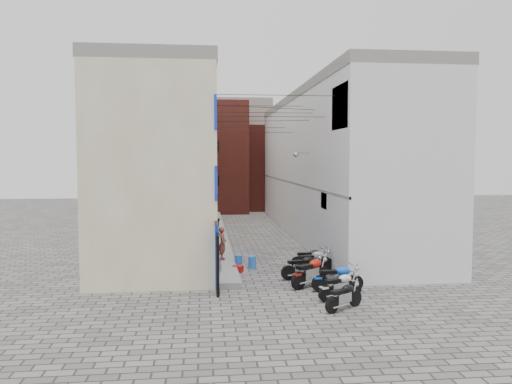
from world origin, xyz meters
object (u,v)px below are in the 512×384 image
object	(u,v)px
motorcycle_f	(314,260)
water_jug_far	(238,261)
motorcycle_e	(303,266)
motorcycle_c	(338,276)
person_b	(217,234)
motorcycle_d	(311,270)
motorcycle_b	(340,284)
red_crate	(238,269)
person_a	(222,243)
motorcycle_g	(311,257)
water_jug_near	(252,263)
motorcycle_a	(344,295)

from	to	relation	value
motorcycle_f	water_jug_far	xyz separation A→B (m)	(-3.10, 1.59, -0.30)
motorcycle_e	motorcycle_c	bearing A→B (deg)	12.32
motorcycle_e	person_b	world-z (taller)	person_b
motorcycle_d	motorcycle_f	distance (m)	2.10
motorcycle_b	red_crate	distance (m)	5.65
red_crate	motorcycle_b	bearing A→B (deg)	-54.43
motorcycle_d	person_a	world-z (taller)	person_a
motorcycle_g	motorcycle_d	bearing A→B (deg)	-10.74
water_jug_far	motorcycle_c	bearing A→B (deg)	-53.29
water_jug_far	motorcycle_f	bearing A→B (deg)	-27.19
person_a	water_jug_near	size ratio (longest dim) A/B	2.69
water_jug_far	motorcycle_e	bearing A→B (deg)	-45.01
motorcycle_b	water_jug_near	distance (m)	5.74
motorcycle_f	person_b	world-z (taller)	person_b
motorcycle_b	motorcycle_c	xyz separation A→B (m)	(0.17, 1.01, 0.04)
motorcycle_g	person_a	world-z (taller)	person_a
motorcycle_b	motorcycle_d	bearing A→B (deg)	175.87
motorcycle_a	motorcycle_c	bearing A→B (deg)	136.01
water_jug_far	motorcycle_d	bearing A→B (deg)	-54.77
motorcycle_a	motorcycle_d	distance (m)	3.09
motorcycle_d	motorcycle_a	bearing A→B (deg)	-29.14
water_jug_far	water_jug_near	bearing A→B (deg)	-33.47
motorcycle_c	motorcycle_e	size ratio (longest dim) A/B	1.02
motorcycle_d	motorcycle_b	bearing A→B (deg)	-18.48
motorcycle_b	person_b	size ratio (longest dim) A/B	1.07
motorcycle_a	motorcycle_g	distance (m)	6.07
motorcycle_f	motorcycle_g	bearing A→B (deg)	154.51
person_b	water_jug_far	xyz separation A→B (m)	(0.90, -2.79, -0.83)
motorcycle_c	water_jug_far	bearing A→B (deg)	-143.75
motorcycle_d	motorcycle_c	bearing A→B (deg)	5.51
motorcycle_f	motorcycle_e	bearing A→B (deg)	-54.91
motorcycle_e	motorcycle_g	bearing A→B (deg)	147.95
motorcycle_a	water_jug_far	size ratio (longest dim) A/B	3.11
motorcycle_f	red_crate	distance (m)	3.30
motorcycle_b	red_crate	xyz separation A→B (m)	(-3.28, 4.58, -0.39)
water_jug_far	person_a	bearing A→B (deg)	142.40
water_jug_far	person_b	bearing A→B (deg)	107.84
water_jug_near	person_b	bearing A→B (deg)	115.08
motorcycle_g	person_a	xyz separation A→B (m)	(-3.89, 1.16, 0.50)
motorcycle_d	red_crate	distance (m)	3.82
motorcycle_c	water_jug_far	world-z (taller)	motorcycle_c
motorcycle_b	motorcycle_g	distance (m)	4.88
water_jug_near	motorcycle_f	bearing A→B (deg)	-25.60
motorcycle_b	person_b	bearing A→B (deg)	-176.24
motorcycle_d	red_crate	bearing A→B (deg)	-172.27
motorcycle_b	water_jug_near	world-z (taller)	motorcycle_b
motorcycle_b	motorcycle_e	bearing A→B (deg)	170.61
person_a	water_jug_near	xyz separation A→B (m)	(1.29, -0.93, -0.73)
motorcycle_c	motorcycle_d	world-z (taller)	motorcycle_d
person_b	water_jug_near	world-z (taller)	person_b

